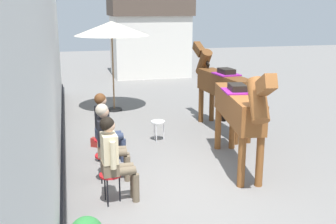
# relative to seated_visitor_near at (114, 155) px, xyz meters

# --- Properties ---
(ground_plane) EXTENTS (40.00, 40.00, 0.00)m
(ground_plane) POSITION_rel_seated_visitor_near_xyz_m (1.58, 3.14, -0.78)
(ground_plane) COLOR slate
(pub_facade_wall) EXTENTS (0.34, 14.00, 3.40)m
(pub_facade_wall) POSITION_rel_seated_visitor_near_xyz_m (-0.96, 1.64, 0.76)
(pub_facade_wall) COLOR white
(pub_facade_wall) RESTS_ON ground_plane
(distant_cottage) EXTENTS (3.40, 2.60, 3.50)m
(distant_cottage) POSITION_rel_seated_visitor_near_xyz_m (2.98, 11.98, 1.02)
(distant_cottage) COLOR silver
(distant_cottage) RESTS_ON ground_plane
(seated_visitor_near) EXTENTS (0.61, 0.49, 1.39)m
(seated_visitor_near) POSITION_rel_seated_visitor_near_xyz_m (0.00, 0.00, 0.00)
(seated_visitor_near) COLOR red
(seated_visitor_near) RESTS_ON ground_plane
(seated_visitor_middle) EXTENTS (0.61, 0.49, 1.39)m
(seated_visitor_middle) POSITION_rel_seated_visitor_near_xyz_m (0.00, 0.86, 0.00)
(seated_visitor_middle) COLOR red
(seated_visitor_middle) RESTS_ON ground_plane
(seated_visitor_far) EXTENTS (0.61, 0.49, 1.39)m
(seated_visitor_far) POSITION_rel_seated_visitor_near_xyz_m (0.05, 1.75, 0.00)
(seated_visitor_far) COLOR red
(seated_visitor_far) RESTS_ON ground_plane
(saddled_horse_near) EXTENTS (0.78, 2.98, 2.06)m
(saddled_horse_near) POSITION_rel_seated_visitor_near_xyz_m (2.42, 0.87, 0.38)
(saddled_horse_near) COLOR brown
(saddled_horse_near) RESTS_ON ground_plane
(saddled_horse_far) EXTENTS (0.63, 3.00, 2.06)m
(saddled_horse_far) POSITION_rel_seated_visitor_near_xyz_m (3.00, 3.27, 0.38)
(saddled_horse_far) COLOR brown
(saddled_horse_far) RESTS_ON ground_plane
(cafe_parasol) EXTENTS (2.10, 2.10, 2.58)m
(cafe_parasol) POSITION_rel_seated_visitor_near_xyz_m (0.68, 5.87, 1.59)
(cafe_parasol) COLOR black
(cafe_parasol) RESTS_ON ground_plane
(spare_stool_white) EXTENTS (0.32, 0.32, 0.46)m
(spare_stool_white) POSITION_rel_seated_visitor_near_xyz_m (1.32, 2.82, -0.38)
(spare_stool_white) COLOR white
(spare_stool_white) RESTS_ON ground_plane
(satchel_bag) EXTENTS (0.30, 0.25, 0.20)m
(satchel_bag) POSITION_rel_seated_visitor_near_xyz_m (-0.06, 2.71, -0.68)
(satchel_bag) COLOR maroon
(satchel_bag) RESTS_ON ground_plane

